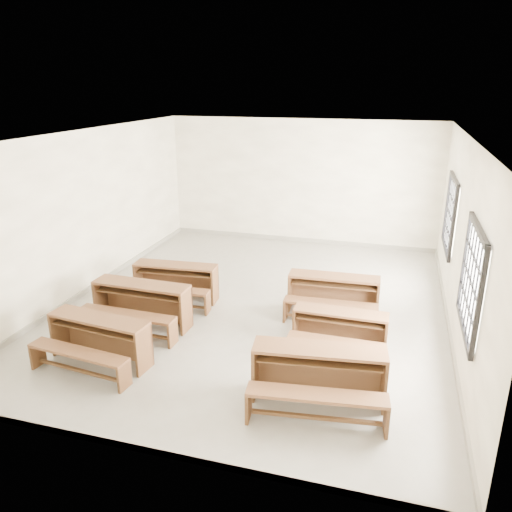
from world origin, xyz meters
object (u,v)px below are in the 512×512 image
(desk_set_5, at_px, (333,292))
(desk_set_0, at_px, (98,337))
(desk_set_1, at_px, (141,302))
(desk_set_3, at_px, (318,372))
(desk_set_2, at_px, (175,280))
(desk_set_4, at_px, (340,328))

(desk_set_5, bearing_deg, desk_set_0, -142.33)
(desk_set_1, xyz_separation_m, desk_set_5, (3.15, 1.38, -0.02))
(desk_set_3, bearing_deg, desk_set_5, 86.77)
(desk_set_0, distance_m, desk_set_1, 1.28)
(desk_set_2, distance_m, desk_set_5, 3.05)
(desk_set_4, xyz_separation_m, desk_set_5, (-0.28, 1.29, 0.04))
(desk_set_0, bearing_deg, desk_set_5, 46.39)
(desk_set_0, xyz_separation_m, desk_set_1, (0.03, 1.28, 0.03))
(desk_set_4, relative_size, desk_set_5, 0.89)
(desk_set_3, relative_size, desk_set_5, 1.10)
(desk_set_1, distance_m, desk_set_3, 3.60)
(desk_set_1, height_order, desk_set_3, desk_set_3)
(desk_set_2, distance_m, desk_set_3, 4.09)
(desk_set_3, bearing_deg, desk_set_1, 150.71)
(desk_set_0, height_order, desk_set_2, desk_set_2)
(desk_set_3, relative_size, desk_set_4, 1.24)
(desk_set_4, bearing_deg, desk_set_2, 162.82)
(desk_set_3, bearing_deg, desk_set_2, 134.84)
(desk_set_2, bearing_deg, desk_set_1, -99.81)
(desk_set_0, relative_size, desk_set_5, 1.01)
(desk_set_0, relative_size, desk_set_2, 1.01)
(desk_set_1, bearing_deg, desk_set_3, -20.61)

